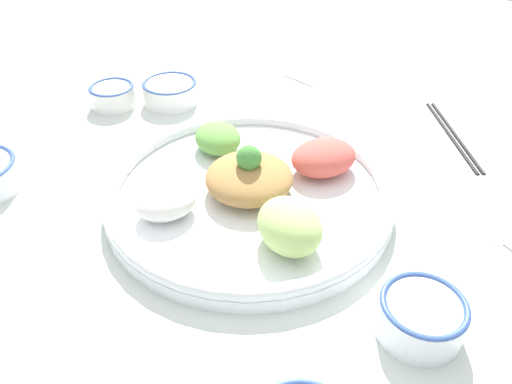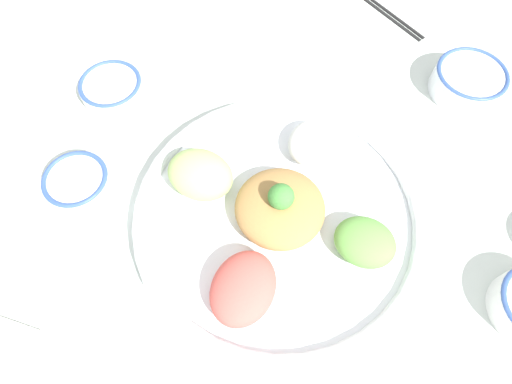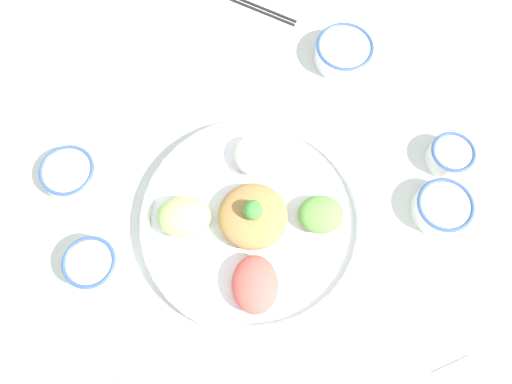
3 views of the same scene
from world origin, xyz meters
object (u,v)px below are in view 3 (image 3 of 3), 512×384
Objects in this scene: salad_platter at (251,221)px; chopsticks_pair_near at (251,5)px; sauce_bowl_far at (344,52)px; serving_spoon_extra at (432,377)px; serving_spoon_main at (122,384)px; rice_bowl_blue at (450,153)px; sauce_bowl_dark at (443,208)px; sauce_bowl_red at (92,264)px; rice_bowl_plain at (69,173)px.

chopsticks_pair_near is at bearing 158.61° from salad_platter.
sauce_bowl_far is 0.64m from serving_spoon_extra.
serving_spoon_extra is at bearing 173.18° from serving_spoon_main.
sauce_bowl_dark reaches higher than rice_bowl_blue.
salad_platter is at bearing -92.26° from rice_bowl_blue.
rice_bowl_blue is at bearing -17.42° from chopsticks_pair_near.
salad_platter is 4.86× the size of rice_bowl_blue.
chopsticks_pair_near is (-0.44, 0.48, -0.02)m from sauce_bowl_red.
rice_bowl_plain is 0.60m from sauce_bowl_far.
sauce_bowl_red is at bearing -93.70° from rice_bowl_blue.
sauce_bowl_dark is 0.60× the size of chopsticks_pair_near.
rice_bowl_plain is at bearing -127.28° from salad_platter.
sauce_bowl_red is at bearing 139.97° from serving_spoon_extra.
chopsticks_pair_near is at bearing 118.17° from rice_bowl_plain.
rice_bowl_plain is 0.88× the size of sauce_bowl_far.
sauce_bowl_dark is at bearing 77.72° from sauce_bowl_red.
rice_bowl_blue is 0.11m from sauce_bowl_dark.
salad_platter is 0.35m from serving_spoon_main.
rice_bowl_plain is (-0.22, -0.29, -0.00)m from salad_platter.
rice_bowl_blue is 0.61× the size of serving_spoon_main.
rice_bowl_blue is at bearing 17.58° from sauce_bowl_far.
rice_bowl_plain is at bearing -103.47° from chopsticks_pair_near.
rice_bowl_plain is at bearing 128.45° from serving_spoon_extra.
rice_bowl_blue is 0.30m from sauce_bowl_far.
chopsticks_pair_near is at bearing 132.88° from sauce_bowl_red.
rice_bowl_plain is 0.59× the size of chopsticks_pair_near.
sauce_bowl_far is (-0.27, 0.31, 0.00)m from salad_platter.
sauce_bowl_far reaches higher than sauce_bowl_dark.
salad_platter is at bearing 116.33° from serving_spoon_extra.
salad_platter reaches higher than serving_spoon_main.
sauce_bowl_far is 0.76m from serving_spoon_main.
salad_platter is 0.41m from serving_spoon_extra.
sauce_bowl_dark is at bearing -35.91° from rice_bowl_blue.
sauce_bowl_far reaches higher than serving_spoon_main.
salad_platter reaches higher than sauce_bowl_red.
serving_spoon_extra is at bearing -11.59° from sauce_bowl_far.
chopsticks_pair_near is at bearing -165.25° from sauce_bowl_dark.
sauce_bowl_far is (-0.28, -0.09, 0.00)m from rice_bowl_blue.
sauce_bowl_red reaches higher than serving_spoon_main.
serving_spoon_main is (0.16, -0.71, -0.02)m from rice_bowl_blue.
rice_bowl_plain is 0.53m from chopsticks_pair_near.
rice_bowl_plain is at bearing -78.75° from serving_spoon_main.
rice_bowl_blue reaches higher than serving_spoon_main.
rice_bowl_plain reaches higher than chopsticks_pair_near.
serving_spoon_extra is (0.83, -0.00, -0.00)m from chopsticks_pair_near.
rice_bowl_blue reaches higher than chopsticks_pair_near.
chopsticks_pair_near is (-0.58, -0.15, -0.02)m from sauce_bowl_dark.
sauce_bowl_red is 0.80× the size of serving_spoon_extra.
sauce_bowl_red is 0.90× the size of rice_bowl_plain.
sauce_bowl_far is (-0.38, -0.02, 0.00)m from sauce_bowl_dark.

